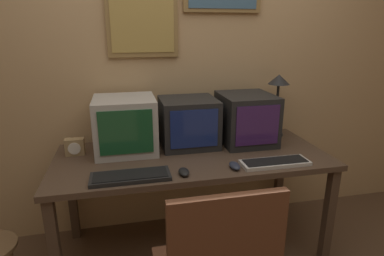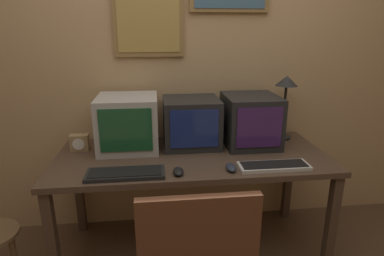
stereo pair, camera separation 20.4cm
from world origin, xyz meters
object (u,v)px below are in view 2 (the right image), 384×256
monitor_left (128,123)px  desk_lamp (286,89)px  monitor_right (250,120)px  desk_clock (80,143)px  mouse_near_keyboard (178,171)px  monitor_center (191,122)px  mouse_far_corner (231,167)px  keyboard_side (274,166)px  keyboard_main (126,173)px

monitor_left → desk_lamp: bearing=4.2°
monitor_right → desk_clock: size_ratio=3.43×
mouse_near_keyboard → monitor_right: bearing=39.4°
desk_lamp → desk_clock: bearing=-176.6°
monitor_right → monitor_center: bearing=175.9°
monitor_left → desk_clock: bearing=-179.2°
monitor_center → monitor_right: (0.41, -0.03, 0.01)m
desk_lamp → monitor_center: bearing=-175.0°
monitor_right → desk_lamp: (0.28, 0.09, 0.20)m
mouse_near_keyboard → mouse_far_corner: (0.31, 0.02, 0.00)m
mouse_near_keyboard → keyboard_side: bearing=2.0°
mouse_far_corner → keyboard_main: bearing=-179.9°
keyboard_main → keyboard_side: same height
desk_clock → monitor_right: bearing=-0.2°
keyboard_main → desk_lamp: 1.28m
desk_lamp → keyboard_side: bearing=-116.2°
keyboard_main → desk_lamp: size_ratio=0.93×
monitor_left → keyboard_side: (0.87, -0.43, -0.17)m
monitor_right → desk_lamp: size_ratio=0.87×
keyboard_main → mouse_near_keyboard: bearing=-3.1°
monitor_center → desk_clock: monitor_center is taller
mouse_far_corner → desk_lamp: bearing=45.4°
mouse_far_corner → desk_lamp: (0.51, 0.52, 0.35)m
monitor_center → keyboard_main: monitor_center is taller
keyboard_side → desk_clock: size_ratio=3.51×
monitor_right → keyboard_main: size_ratio=0.94×
monitor_right → mouse_near_keyboard: 0.72m
monitor_center → desk_lamp: desk_lamp is taller
monitor_center → keyboard_side: (0.44, -0.46, -0.15)m
monitor_center → mouse_far_corner: monitor_center is taller
monitor_right → mouse_near_keyboard: (-0.54, -0.45, -0.16)m
monitor_left → mouse_near_keyboard: monitor_left is taller
mouse_near_keyboard → desk_lamp: size_ratio=0.22×
monitor_left → mouse_far_corner: size_ratio=3.62×
keyboard_side → desk_lamp: size_ratio=0.89×
desk_clock → desk_lamp: (1.45, 0.09, 0.32)m
desk_lamp → mouse_far_corner: bearing=-134.6°
monitor_left → mouse_near_keyboard: bearing=-56.3°
keyboard_main → desk_clock: (-0.34, 0.43, 0.04)m
mouse_near_keyboard → mouse_far_corner: size_ratio=0.95×
keyboard_main → desk_lamp: (1.12, 0.52, 0.36)m
monitor_center → mouse_far_corner: (0.18, -0.46, -0.15)m
monitor_right → mouse_far_corner: (-0.23, -0.43, -0.16)m
monitor_center → monitor_right: monitor_right is taller
monitor_right → mouse_near_keyboard: size_ratio=3.93×
keyboard_main → desk_clock: desk_clock is taller
monitor_left → monitor_right: size_ratio=0.97×
mouse_far_corner → mouse_near_keyboard: bearing=-176.9°
mouse_far_corner → desk_lamp: desk_lamp is taller
keyboard_side → desk_clock: desk_clock is taller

